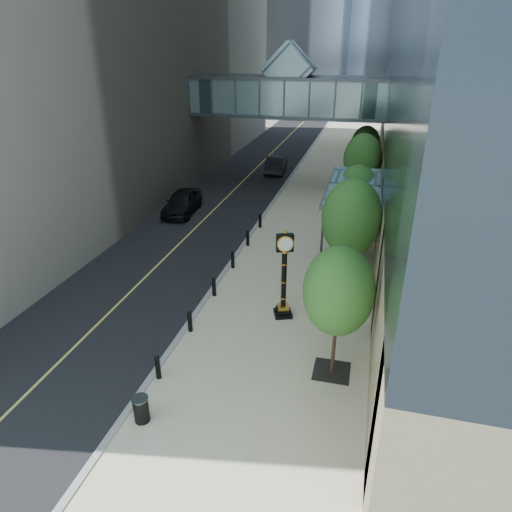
# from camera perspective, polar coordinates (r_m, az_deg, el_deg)

# --- Properties ---
(ground) EXTENTS (320.00, 320.00, 0.00)m
(ground) POSITION_cam_1_polar(r_m,az_deg,el_deg) (16.74, -4.73, -18.69)
(ground) COLOR gray
(ground) RESTS_ON ground
(road) EXTENTS (8.00, 180.00, 0.02)m
(road) POSITION_cam_1_polar(r_m,az_deg,el_deg) (53.80, 1.97, 12.74)
(road) COLOR black
(road) RESTS_ON ground
(sidewalk) EXTENTS (8.00, 180.00, 0.06)m
(sidewalk) POSITION_cam_1_polar(r_m,az_deg,el_deg) (52.70, 10.69, 12.09)
(sidewalk) COLOR beige
(sidewalk) RESTS_ON ground
(curb) EXTENTS (0.25, 180.00, 0.07)m
(curb) POSITION_cam_1_polar(r_m,az_deg,el_deg) (53.10, 6.29, 12.47)
(curb) COLOR gray
(curb) RESTS_ON ground
(skywalk) EXTENTS (17.00, 4.20, 5.80)m
(skywalk) POSITION_cam_1_polar(r_m,az_deg,el_deg) (40.17, 4.11, 19.59)
(skywalk) COLOR #44676C
(skywalk) RESTS_ON ground
(entrance_canopy) EXTENTS (3.00, 8.00, 4.38)m
(entrance_canopy) POSITION_cam_1_polar(r_m,az_deg,el_deg) (26.39, 12.22, 8.35)
(entrance_canopy) COLOR #383F44
(entrance_canopy) RESTS_ON ground
(bollard_row) EXTENTS (0.20, 16.20, 0.90)m
(bollard_row) POSITION_cam_1_polar(r_m,az_deg,el_deg) (24.16, -4.03, -2.16)
(bollard_row) COLOR black
(bollard_row) RESTS_ON sidewalk
(street_trees) EXTENTS (2.85, 28.54, 5.86)m
(street_trees) POSITION_cam_1_polar(r_m,az_deg,el_deg) (28.21, 12.59, 8.41)
(street_trees) COLOR black
(street_trees) RESTS_ON sidewalk
(street_clock) EXTENTS (1.02, 1.02, 4.25)m
(street_clock) POSITION_cam_1_polar(r_m,az_deg,el_deg) (20.50, 3.50, -3.03)
(street_clock) COLOR black
(street_clock) RESTS_ON sidewalk
(trash_bin) EXTENTS (0.66, 0.66, 0.90)m
(trash_bin) POSITION_cam_1_polar(r_m,az_deg,el_deg) (16.42, -14.15, -18.15)
(trash_bin) COLOR black
(trash_bin) RESTS_ON sidewalk
(pedestrian) EXTENTS (0.66, 0.45, 1.76)m
(pedestrian) POSITION_cam_1_polar(r_m,az_deg,el_deg) (21.95, 10.30, -4.27)
(pedestrian) COLOR beige
(pedestrian) RESTS_ON sidewalk
(car_near) EXTENTS (2.35, 5.10, 1.69)m
(car_near) POSITION_cam_1_polar(r_m,az_deg,el_deg) (34.35, -9.22, 6.68)
(car_near) COLOR black
(car_near) RESTS_ON road
(car_far) EXTENTS (2.03, 4.93, 1.59)m
(car_far) POSITION_cam_1_polar(r_m,az_deg,el_deg) (45.36, 2.53, 11.42)
(car_far) COLOR black
(car_far) RESTS_ON road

